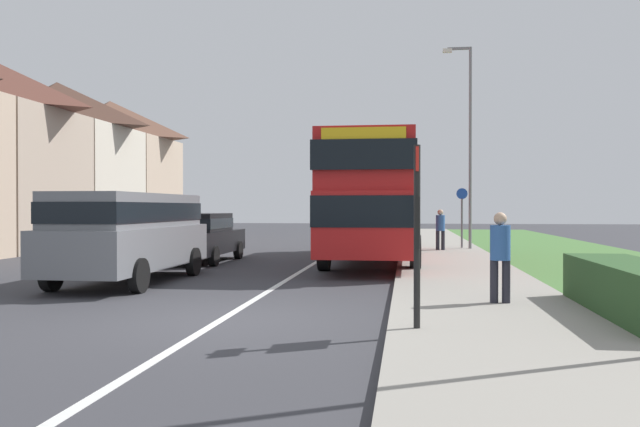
{
  "coord_description": "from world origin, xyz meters",
  "views": [
    {
      "loc": [
        2.86,
        -9.74,
        1.76
      ],
      "look_at": [
        0.74,
        6.14,
        1.6
      ],
      "focal_mm": 36.47,
      "sensor_mm": 36.0,
      "label": 1
    }
  ],
  "objects_px": {
    "parked_van_grey": "(130,229)",
    "bus_stop_sign": "(417,223)",
    "pedestrian_at_stop": "(500,253)",
    "cycle_route_sign": "(462,215)",
    "double_decker_bus": "(375,195)",
    "parked_car_black": "(199,235)",
    "pedestrian_walking_away": "(440,228)",
    "street_lamp_mid": "(468,135)"
  },
  "relations": [
    {
      "from": "bus_stop_sign",
      "to": "street_lamp_mid",
      "type": "height_order",
      "value": "street_lamp_mid"
    },
    {
      "from": "double_decker_bus",
      "to": "street_lamp_mid",
      "type": "relative_size",
      "value": 1.4
    },
    {
      "from": "parked_van_grey",
      "to": "street_lamp_mid",
      "type": "distance_m",
      "value": 15.14
    },
    {
      "from": "bus_stop_sign",
      "to": "cycle_route_sign",
      "type": "bearing_deg",
      "value": 83.37
    },
    {
      "from": "cycle_route_sign",
      "to": "bus_stop_sign",
      "type": "bearing_deg",
      "value": -96.63
    },
    {
      "from": "pedestrian_walking_away",
      "to": "parked_car_black",
      "type": "bearing_deg",
      "value": -146.26
    },
    {
      "from": "parked_car_black",
      "to": "bus_stop_sign",
      "type": "height_order",
      "value": "bus_stop_sign"
    },
    {
      "from": "pedestrian_walking_away",
      "to": "parked_van_grey",
      "type": "bearing_deg",
      "value": -125.16
    },
    {
      "from": "bus_stop_sign",
      "to": "parked_car_black",
      "type": "bearing_deg",
      "value": 121.17
    },
    {
      "from": "street_lamp_mid",
      "to": "parked_car_black",
      "type": "bearing_deg",
      "value": -145.09
    },
    {
      "from": "pedestrian_walking_away",
      "to": "double_decker_bus",
      "type": "bearing_deg",
      "value": -118.11
    },
    {
      "from": "double_decker_bus",
      "to": "cycle_route_sign",
      "type": "height_order",
      "value": "double_decker_bus"
    },
    {
      "from": "cycle_route_sign",
      "to": "pedestrian_walking_away",
      "type": "bearing_deg",
      "value": -122.39
    },
    {
      "from": "double_decker_bus",
      "to": "street_lamp_mid",
      "type": "distance_m",
      "value": 6.77
    },
    {
      "from": "parked_car_black",
      "to": "street_lamp_mid",
      "type": "bearing_deg",
      "value": 34.91
    },
    {
      "from": "double_decker_bus",
      "to": "parked_van_grey",
      "type": "bearing_deg",
      "value": -129.2
    },
    {
      "from": "pedestrian_at_stop",
      "to": "street_lamp_mid",
      "type": "xyz_separation_m",
      "value": [
        0.8,
        14.81,
        3.62
      ]
    },
    {
      "from": "parked_van_grey",
      "to": "pedestrian_walking_away",
      "type": "bearing_deg",
      "value": 54.84
    },
    {
      "from": "pedestrian_at_stop",
      "to": "street_lamp_mid",
      "type": "bearing_deg",
      "value": 86.89
    },
    {
      "from": "parked_car_black",
      "to": "bus_stop_sign",
      "type": "xyz_separation_m",
      "value": [
        6.7,
        -11.08,
        0.67
      ]
    },
    {
      "from": "parked_van_grey",
      "to": "pedestrian_at_stop",
      "type": "distance_m",
      "value": 8.49
    },
    {
      "from": "pedestrian_at_stop",
      "to": "pedestrian_walking_away",
      "type": "bearing_deg",
      "value": 91.28
    },
    {
      "from": "double_decker_bus",
      "to": "pedestrian_walking_away",
      "type": "xyz_separation_m",
      "value": [
        2.29,
        4.29,
        -1.17
      ]
    },
    {
      "from": "parked_van_grey",
      "to": "pedestrian_walking_away",
      "type": "xyz_separation_m",
      "value": [
        7.65,
        10.87,
        -0.27
      ]
    },
    {
      "from": "cycle_route_sign",
      "to": "double_decker_bus",
      "type": "bearing_deg",
      "value": -119.23
    },
    {
      "from": "street_lamp_mid",
      "to": "pedestrian_walking_away",
      "type": "bearing_deg",
      "value": -137.69
    },
    {
      "from": "parked_car_black",
      "to": "pedestrian_at_stop",
      "type": "height_order",
      "value": "pedestrian_at_stop"
    },
    {
      "from": "parked_car_black",
      "to": "pedestrian_at_stop",
      "type": "distance_m",
      "value": 11.82
    },
    {
      "from": "bus_stop_sign",
      "to": "double_decker_bus",
      "type": "bearing_deg",
      "value": 95.49
    },
    {
      "from": "parked_car_black",
      "to": "cycle_route_sign",
      "type": "height_order",
      "value": "cycle_route_sign"
    },
    {
      "from": "parked_van_grey",
      "to": "bus_stop_sign",
      "type": "bearing_deg",
      "value": -39.94
    },
    {
      "from": "parked_van_grey",
      "to": "bus_stop_sign",
      "type": "distance_m",
      "value": 8.5
    },
    {
      "from": "parked_car_black",
      "to": "street_lamp_mid",
      "type": "distance_m",
      "value": 11.54
    },
    {
      "from": "parked_car_black",
      "to": "bus_stop_sign",
      "type": "distance_m",
      "value": 12.97
    },
    {
      "from": "pedestrian_walking_away",
      "to": "street_lamp_mid",
      "type": "distance_m",
      "value": 3.92
    },
    {
      "from": "double_decker_bus",
      "to": "bus_stop_sign",
      "type": "distance_m",
      "value": 12.1
    },
    {
      "from": "parked_van_grey",
      "to": "pedestrian_at_stop",
      "type": "height_order",
      "value": "parked_van_grey"
    },
    {
      "from": "parked_car_black",
      "to": "street_lamp_mid",
      "type": "height_order",
      "value": "street_lamp_mid"
    },
    {
      "from": "bus_stop_sign",
      "to": "street_lamp_mid",
      "type": "distance_m",
      "value": 17.74
    },
    {
      "from": "parked_van_grey",
      "to": "street_lamp_mid",
      "type": "bearing_deg",
      "value": 53.57
    },
    {
      "from": "cycle_route_sign",
      "to": "parked_car_black",
      "type": "bearing_deg",
      "value": -142.62
    },
    {
      "from": "parked_van_grey",
      "to": "parked_car_black",
      "type": "relative_size",
      "value": 1.21
    }
  ]
}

